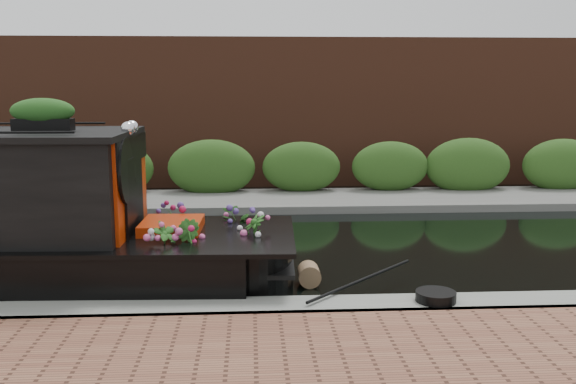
{
  "coord_description": "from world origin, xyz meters",
  "views": [
    {
      "loc": [
        1.08,
        -10.53,
        2.86
      ],
      "look_at": [
        1.66,
        -0.6,
        1.13
      ],
      "focal_mm": 40.0,
      "sensor_mm": 36.0,
      "label": 1
    }
  ],
  "objects": [
    {
      "name": "far_brick_wall",
      "position": [
        0.0,
        7.2,
        0.0
      ],
      "size": [
        40.0,
        1.0,
        8.0
      ],
      "primitive_type": "cube",
      "color": "#582D1D",
      "rests_on": "ground"
    },
    {
      "name": "coiled_mooring_rope",
      "position": [
        3.28,
        -3.3,
        0.31
      ],
      "size": [
        0.48,
        0.48,
        0.12
      ],
      "primitive_type": "cylinder",
      "color": "black",
      "rests_on": "near_bank_coping"
    },
    {
      "name": "ground",
      "position": [
        0.0,
        0.0,
        0.0
      ],
      "size": [
        80.0,
        80.0,
        0.0
      ],
      "primitive_type": "plane",
      "color": "black",
      "rests_on": "ground"
    },
    {
      "name": "rope_fender",
      "position": [
        1.89,
        -1.84,
        0.16
      ],
      "size": [
        0.32,
        0.36,
        0.32
      ],
      "primitive_type": "cylinder",
      "rotation": [
        1.57,
        0.0,
        0.0
      ],
      "color": "olive",
      "rests_on": "ground"
    },
    {
      "name": "far_bank_path",
      "position": [
        0.0,
        4.2,
        0.0
      ],
      "size": [
        40.0,
        2.4,
        0.34
      ],
      "primitive_type": "cube",
      "color": "#62625E",
      "rests_on": "ground"
    },
    {
      "name": "near_bank_coping",
      "position": [
        0.0,
        -3.3,
        0.0
      ],
      "size": [
        40.0,
        0.6,
        0.5
      ],
      "primitive_type": "cube",
      "color": "gray",
      "rests_on": "ground"
    },
    {
      "name": "far_hedge",
      "position": [
        0.0,
        5.1,
        0.0
      ],
      "size": [
        40.0,
        1.1,
        2.8
      ],
      "primitive_type": "cube",
      "color": "#2C521B",
      "rests_on": "ground"
    }
  ]
}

